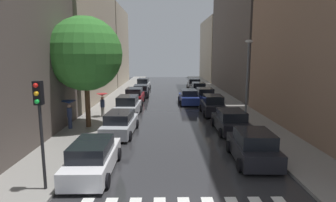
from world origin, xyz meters
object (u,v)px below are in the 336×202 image
parked_car_left_fourth (135,97)px  pedestrian_near_tree (69,108)px  parked_car_left_second (120,124)px  lamp_post_right (247,76)px  parked_car_left_sixth (143,85)px  parked_car_right_second (231,121)px  parked_car_left_third (128,106)px  parked_car_right_fourth (205,96)px  car_midroad (189,97)px  parked_car_right_third (213,106)px  parked_car_right_fifth (198,89)px  parked_car_right_nearest (253,147)px  traffic_light_left_corner (40,112)px  street_tree_left (85,54)px  parked_car_left_nearest (93,158)px  parked_car_left_fifth (141,91)px  parked_car_right_sixth (194,84)px  pedestrian_by_kerb (102,100)px

parked_car_left_fourth → pedestrian_near_tree: (-3.52, -10.88, 0.80)m
parked_car_left_second → lamp_post_right: size_ratio=0.76×
parked_car_left_sixth → parked_car_right_second: 24.84m
parked_car_left_third → parked_car_left_sixth: 18.22m
parked_car_left_sixth → parked_car_right_fourth: size_ratio=1.10×
parked_car_left_third → car_midroad: parked_car_left_third is taller
parked_car_right_third → pedestrian_near_tree: 12.40m
car_midroad → parked_car_right_fifth: bearing=-17.6°
pedestrian_near_tree → parked_car_left_fourth: bearing=-18.7°
parked_car_right_nearest → traffic_light_left_corner: traffic_light_left_corner is taller
pedestrian_near_tree → street_tree_left: 4.03m
parked_car_left_nearest → parked_car_right_fifth: size_ratio=1.08×
parked_car_left_sixth → parked_car_right_fifth: bearing=-125.8°
parked_car_right_nearest → parked_car_right_fifth: bearing=1.9°
parked_car_left_third → parked_car_left_fifth: 11.52m
parked_car_right_fourth → street_tree_left: size_ratio=0.52×
pedestrian_near_tree → parked_car_left_second: bearing=-105.6°
parked_car_right_fourth → parked_car_left_second: bearing=148.5°
parked_car_left_second → parked_car_right_third: bearing=-47.2°
parked_car_right_second → street_tree_left: street_tree_left is taller
parked_car_left_fifth → parked_car_left_sixth: parked_car_left_sixth is taller
parked_car_left_fifth → parked_car_right_second: size_ratio=1.03×
parked_car_left_fourth → car_midroad: 5.97m
parked_car_right_sixth → parked_car_right_third: bearing=-179.4°
parked_car_right_sixth → pedestrian_near_tree: bearing=155.5°
parked_car_left_fifth → lamp_post_right: 18.08m
street_tree_left → parked_car_right_second: bearing=-5.3°
parked_car_right_second → parked_car_right_sixth: (-0.02, 24.13, 0.07)m
parked_car_left_second → parked_car_left_sixth: size_ratio=1.05×
parked_car_right_nearest → parked_car_right_sixth: bearing=1.7°
parked_car_right_second → parked_car_left_nearest: bearing=130.6°
pedestrian_near_tree → street_tree_left: size_ratio=0.26×
parked_car_left_fourth → lamp_post_right: lamp_post_right is taller
car_midroad → pedestrian_by_kerb: (-7.98, -6.86, 0.79)m
parked_car_left_fourth → pedestrian_near_tree: size_ratio=2.28×
parked_car_right_second → pedestrian_by_kerb: (-9.98, 4.35, 0.82)m
parked_car_left_third → pedestrian_near_tree: bearing=145.7°
parked_car_left_second → street_tree_left: (-2.57, 1.49, 4.71)m
lamp_post_right → parked_car_right_sixth: bearing=94.0°
parked_car_right_fourth → parked_car_left_sixth: bearing=34.3°
parked_car_right_fifth → parked_car_left_third: bearing=148.3°
street_tree_left → traffic_light_left_corner: 10.01m
parked_car_right_third → parked_car_left_second: bearing=130.2°
parked_car_left_second → parked_car_right_third: 9.72m
parked_car_right_third → pedestrian_near_tree: (-11.21, -5.26, 0.80)m
parked_car_right_fifth → traffic_light_left_corner: (-9.30, -26.34, 2.46)m
parked_car_left_fourth → parked_car_right_fifth: parked_car_left_fourth is taller
parked_car_right_second → parked_car_right_sixth: parked_car_right_sixth is taller
parked_car_left_second → parked_car_right_fourth: bearing=-28.2°
parked_car_left_nearest → parked_car_left_third: bearing=-0.5°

